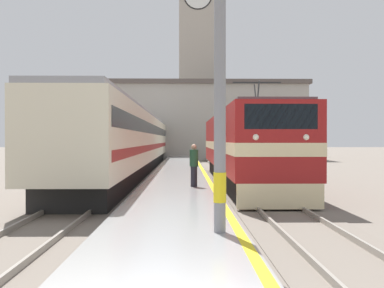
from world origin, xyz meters
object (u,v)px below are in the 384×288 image
object	(u,v)px
locomotive_train	(242,147)
catenary_mast	(225,34)
clock_tower	(197,43)
passenger_train	(142,141)
person_on_platform	(194,164)

from	to	relation	value
locomotive_train	catenary_mast	distance (m)	15.02
clock_tower	locomotive_train	bearing A→B (deg)	-88.01
passenger_train	person_on_platform	distance (m)	20.34
locomotive_train	clock_tower	size ratio (longest dim) A/B	0.66
passenger_train	catenary_mast	xyz separation A→B (m)	(4.40, -28.63, 2.20)
passenger_train	person_on_platform	xyz separation A→B (m)	(3.95, -19.93, -0.88)
person_on_platform	catenary_mast	bearing A→B (deg)	-87.08
person_on_platform	clock_tower	world-z (taller)	clock_tower
catenary_mast	person_on_platform	bearing A→B (deg)	92.92
catenary_mast	clock_tower	xyz separation A→B (m)	(0.91, 52.40, 11.11)
locomotive_train	clock_tower	world-z (taller)	clock_tower
locomotive_train	clock_tower	xyz separation A→B (m)	(-1.31, 37.75, 13.59)
catenary_mast	clock_tower	world-z (taller)	clock_tower
locomotive_train	passenger_train	world-z (taller)	locomotive_train
locomotive_train	passenger_train	size ratio (longest dim) A/B	0.39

